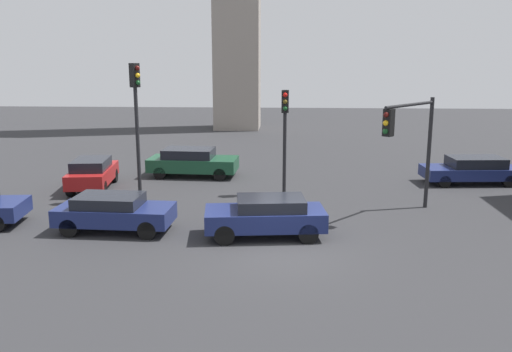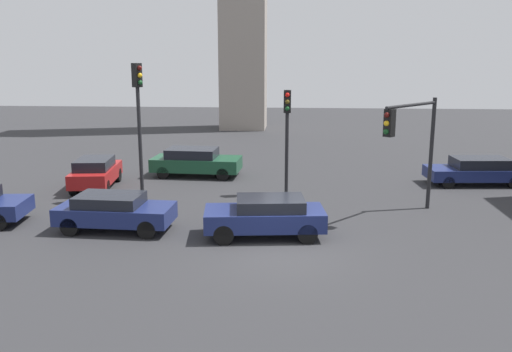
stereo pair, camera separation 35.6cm
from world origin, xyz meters
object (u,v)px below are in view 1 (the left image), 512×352
(traffic_light_2, at_px, (409,133))
(car_1, at_px, (472,170))
(car_4, at_px, (192,162))
(car_5, at_px, (114,212))
(traffic_light_0, at_px, (285,122))
(car_6, at_px, (92,173))
(traffic_light_1, at_px, (136,107))
(car_0, at_px, (266,216))

(traffic_light_2, xyz_separation_m, car_1, (4.50, 5.80, -2.61))
(car_4, bearing_deg, car_5, -94.67)
(traffic_light_0, height_order, car_6, traffic_light_0)
(traffic_light_0, xyz_separation_m, traffic_light_2, (4.78, -3.30, 0.00))
(traffic_light_2, bearing_deg, car_6, -63.12)
(car_6, bearing_deg, car_4, -61.14)
(car_1, xyz_separation_m, car_5, (-15.39, -8.31, 0.02))
(car_5, bearing_deg, car_1, 30.81)
(traffic_light_0, bearing_deg, car_4, -125.17)
(traffic_light_1, xyz_separation_m, car_1, (15.58, 4.01, -3.37))
(car_4, bearing_deg, car_1, -0.55)
(traffic_light_2, bearing_deg, car_4, -83.20)
(car_0, xyz_separation_m, car_5, (-5.50, 0.31, -0.04))
(traffic_light_1, distance_m, car_5, 5.45)
(traffic_light_0, height_order, traffic_light_2, traffic_light_0)
(traffic_light_0, relative_size, car_6, 1.15)
(traffic_light_0, xyz_separation_m, car_6, (-9.09, 0.37, -2.53))
(traffic_light_0, bearing_deg, car_6, -92.33)
(traffic_light_0, xyz_separation_m, car_4, (-4.84, 3.42, -2.54))
(traffic_light_2, relative_size, car_6, 1.12)
(car_4, distance_m, car_6, 5.23)
(car_4, height_order, car_5, car_4)
(traffic_light_1, xyz_separation_m, car_4, (1.46, 4.93, -3.29))
(traffic_light_0, bearing_deg, car_1, 105.11)
(traffic_light_1, bearing_deg, car_5, -52.52)
(traffic_light_2, distance_m, car_4, 12.00)
(car_0, relative_size, car_5, 1.03)
(traffic_light_1, height_order, traffic_light_2, traffic_light_1)
(car_6, bearing_deg, car_0, -134.17)
(car_5, bearing_deg, car_0, -0.75)
(traffic_light_1, distance_m, car_6, 4.71)
(car_6, bearing_deg, traffic_light_2, -111.57)
(traffic_light_2, bearing_deg, traffic_light_0, -82.90)
(traffic_light_0, height_order, traffic_light_1, traffic_light_1)
(car_1, xyz_separation_m, car_6, (-18.37, -2.13, 0.08))
(traffic_light_0, bearing_deg, car_0, -5.67)
(car_1, distance_m, car_5, 17.49)
(car_4, xyz_separation_m, car_6, (-4.25, -3.04, 0.00))
(traffic_light_2, height_order, car_6, traffic_light_2)
(traffic_light_1, relative_size, car_4, 1.26)
(car_0, bearing_deg, car_6, -43.85)
(car_0, bearing_deg, traffic_light_0, -102.11)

